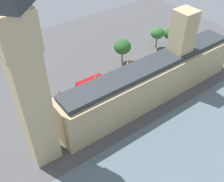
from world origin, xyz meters
name	(u,v)px	position (x,y,z in m)	size (l,w,h in m)	color
ground_plane	(145,95)	(0.00, 0.00, 0.00)	(140.58, 140.58, 0.00)	#4C4C4F
river_thames	(213,147)	(-30.12, 0.00, 0.12)	(36.41, 126.52, 0.25)	slate
parliament_building	(154,78)	(-1.99, -1.28, 8.27)	(11.05, 70.58, 30.00)	tan
clock_tower	(24,70)	(-2.39, 41.16, 29.78)	(8.30, 8.30, 57.55)	tan
car_dark_green_near_tower	(167,52)	(15.05, -26.73, 0.89)	(1.99, 4.77, 1.74)	#19472D
car_white_far_end	(128,74)	(13.04, -2.58, 0.89)	(1.90, 4.30, 1.74)	silver
double_decker_bus_midblock	(90,84)	(14.70, 14.54, 2.63)	(2.75, 10.53, 4.75)	#B20C0F
car_silver_under_trees	(72,97)	(13.75, 22.75, 0.89)	(1.86, 4.49, 1.74)	#B7B7BC
pedestrian_by_river_gate	(114,96)	(5.44, 10.01, 0.70)	(0.60, 0.51, 1.56)	maroon
plane_tree_kerbside	(122,47)	(21.93, -6.42, 7.63)	(7.10, 7.10, 10.67)	brown
plane_tree_opposite_hall	(157,33)	(22.15, -26.49, 7.47)	(5.99, 5.99, 10.06)	brown
plane_tree_corner	(170,34)	(20.17, -32.44, 6.24)	(5.65, 5.65, 8.68)	brown
street_lamp_trailing	(45,85)	(21.52, 29.07, 4.63)	(0.56, 0.56, 6.67)	black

